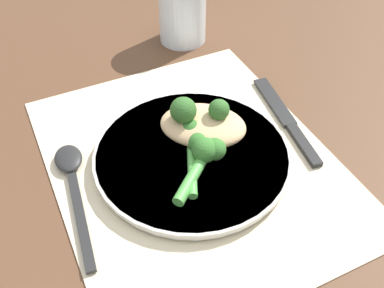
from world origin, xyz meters
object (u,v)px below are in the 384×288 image
Objects in this scene: water_glass at (182,10)px; plate at (192,156)px; chicken_fillet at (203,125)px; knife at (287,120)px; broccoli_stalk_front at (204,153)px; broccoli_stalk_right at (193,137)px; spoon at (71,173)px.

plate is at bearing -22.46° from water_glass.
chicken_fillet is 0.13m from knife.
broccoli_stalk_front reaches higher than plate.
water_glass is (-0.26, 0.11, 0.03)m from broccoli_stalk_right.
spoon is (-0.06, -0.15, -0.02)m from broccoli_stalk_front.
broccoli_stalk_front is at bearing -25.36° from chicken_fillet.
broccoli_stalk_front is at bearing -19.98° from water_glass.
chicken_fillet is 0.17m from spoon.
broccoli_stalk_right is (0.01, -0.02, -0.00)m from chicken_fillet.
water_glass reaches higher than chicken_fillet.
water_glass reaches higher than spoon.
broccoli_stalk_front is at bearing -158.91° from knife.
broccoli_stalk_front is at bearing -15.07° from spoon.
broccoli_stalk_right is at bearing -59.27° from chicken_fillet.
chicken_fillet is 0.73× the size of knife.
broccoli_stalk_front is 0.47× the size of spoon.
broccoli_stalk_right is 1.19× the size of broccoli_stalk_front.
plate is 1.29× the size of spoon.
plate is 0.02m from broccoli_stalk_right.
chicken_fillet is 0.26m from water_glass.
plate is at bearing -166.49° from knife.
broccoli_stalk_front is (0.04, -0.02, -0.00)m from chicken_fillet.
spoon is at bearing -105.86° from plate.
water_glass is at bearing 92.07° from broccoli_stalk_right.
spoon is at bearing -47.76° from water_glass.
broccoli_stalk_right is at bearing 137.77° from broccoli_stalk_front.
broccoli_stalk_right is 0.96× the size of water_glass.
knife is at bearing 94.50° from plate.
plate reaches higher than spoon.
knife is at bearing 1.00° from spoon.
broccoli_stalk_front is 0.15m from knife.
broccoli_stalk_right is at bearing -22.10° from water_glass.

